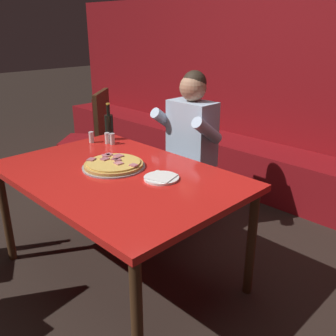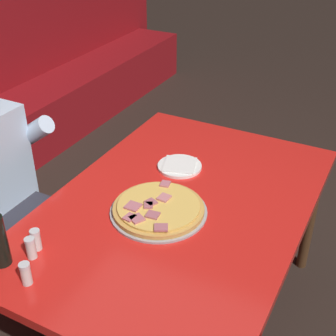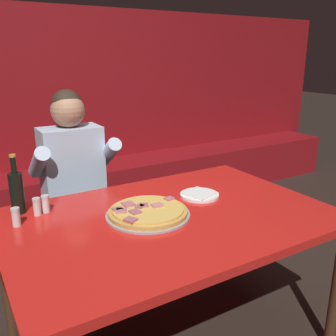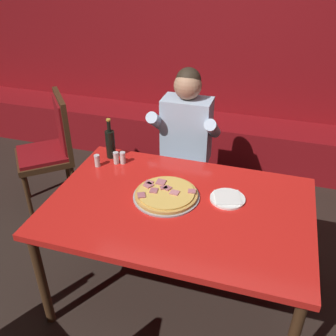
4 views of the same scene
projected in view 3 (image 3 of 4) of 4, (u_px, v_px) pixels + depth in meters
The scene contains 10 objects.
booth_wall_panel at pixel (50, 113), 3.51m from camera, with size 6.80×0.16×1.90m, color maroon.
booth_bench at pixel (66, 195), 3.46m from camera, with size 6.46×0.48×0.46m, color maroon.
main_dining_table at pixel (170, 227), 1.81m from camera, with size 1.53×1.03×0.74m.
pizza at pixel (148, 212), 1.77m from camera, with size 0.40×0.40×0.05m.
plate_white_paper at pixel (199, 195), 2.02m from camera, with size 0.21×0.21×0.02m.
beer_bottle at pixel (17, 191), 1.78m from camera, with size 0.07×0.07×0.29m.
shaker_black_pepper at pixel (37, 207), 1.78m from camera, with size 0.04×0.04×0.09m.
shaker_oregano at pixel (46, 205), 1.81m from camera, with size 0.04×0.04×0.09m.
shaker_red_pepper_flakes at pixel (16, 218), 1.66m from camera, with size 0.04×0.04×0.09m.
diner_seated_blue_shirt at pixel (77, 181), 2.38m from camera, with size 0.53×0.53×1.27m.
Camera 3 is at (-0.85, -1.40, 1.48)m, focal length 40.00 mm.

